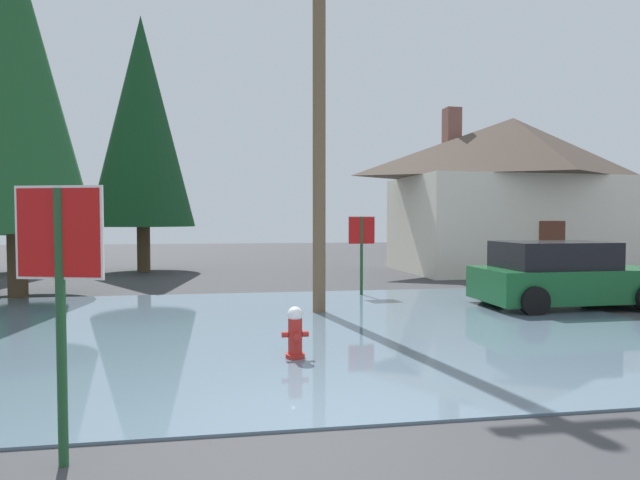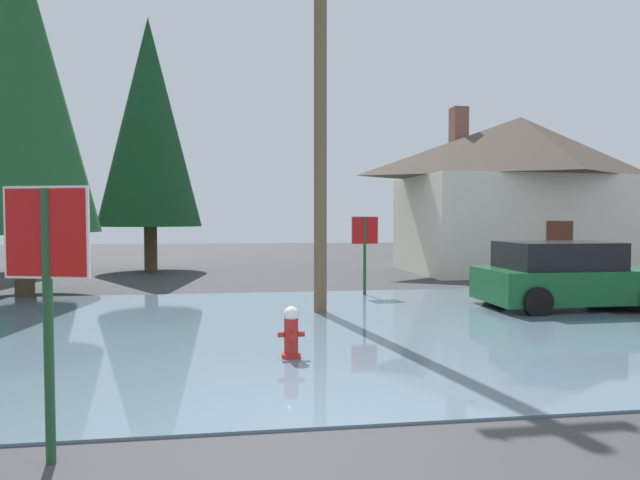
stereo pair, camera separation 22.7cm
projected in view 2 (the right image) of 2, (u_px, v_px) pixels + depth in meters
ground_plane at (326, 443)px, 4.89m from camera, size 80.00×80.00×0.10m
flood_puddle at (290, 328)px, 9.76m from camera, size 13.91×9.45×0.03m
stop_sign_near at (47, 265)px, 4.32m from camera, size 0.75×0.24×2.34m
fire_hydrant at (291, 334)px, 7.60m from camera, size 0.39×0.34×0.79m
utility_pole at (320, 78)px, 11.17m from camera, size 1.60×0.28×9.85m
stop_sign_far at (365, 239)px, 13.90m from camera, size 0.76×0.09×2.14m
house at (520, 192)px, 20.53m from camera, size 9.70×5.88×6.55m
parked_car at (566, 276)px, 12.02m from camera, size 4.08×2.15×1.54m
pine_tree_tall_left at (27, 147)px, 20.09m from camera, size 3.31×3.31×8.27m
pine_tree_short_left at (149, 123)px, 20.27m from camera, size 3.96×3.96×9.90m
pine_tree_far_center at (20, 82)px, 13.54m from camera, size 3.83×3.83×9.57m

